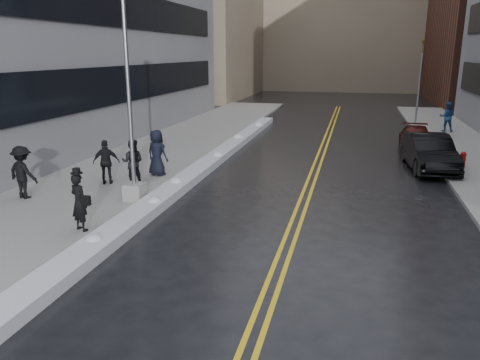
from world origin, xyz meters
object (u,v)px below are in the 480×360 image
Objects in this scene: pedestrian_b at (133,162)px; car_maroon at (416,138)px; traffic_signal at (420,78)px; lamppost at (131,133)px; fire_hydrant at (463,159)px; pedestrian_fedora at (79,202)px; pedestrian_d at (106,162)px; pedestrian_c at (157,153)px; car_black at (429,152)px; pedestrian_e at (23,172)px; pedestrian_east at (447,117)px.

pedestrian_b is 15.97m from car_maroon.
lamppost is at bearing -118.21° from traffic_signal.
pedestrian_b is at bearing -135.23° from car_maroon.
pedestrian_fedora reaches higher than fire_hydrant.
pedestrian_b is at bearing 168.56° from pedestrian_d.
car_black is (11.41, 4.39, -0.31)m from pedestrian_c.
fire_hydrant is at bearing -139.78° from pedestrian_e.
car_maroon is at bearing 68.58° from pedestrian_east.
traffic_signal is 3.41× the size of pedestrian_d.
traffic_signal is 9.79m from car_maroon.
lamppost is 3.02m from pedestrian_d.
pedestrian_east is at bearing 84.57° from fire_hydrant.
pedestrian_east is at bearing -154.98° from pedestrian_d.
pedestrian_e reaches higher than pedestrian_d.
car_black is at bearing -143.01° from pedestrian_c.
pedestrian_fedora is at bearing 109.35° from pedestrian_c.
lamppost is at bearing -157.70° from pedestrian_e.
fire_hydrant is 0.41× the size of pedestrian_d.
pedestrian_d is 0.42× the size of car_maroon.
pedestrian_east is (14.28, 16.66, 0.06)m from pedestrian_b.
pedestrian_e is 25.87m from pedestrian_east.
pedestrian_fedora is at bearing 87.83° from pedestrian_d.
pedestrian_fedora reaches higher than car_black.
pedestrian_c reaches higher than car_maroon.
car_maroon is at bearing -149.88° from pedestrian_b.
pedestrian_e is (-15.74, -22.72, -2.30)m from traffic_signal.
pedestrian_e is at bearing -169.69° from lamppost.
lamppost is 13.43m from car_black.
pedestrian_east is (17.24, 19.28, 0.02)m from pedestrian_e.
pedestrian_c is at bearing 49.06° from pedestrian_east.
fire_hydrant is 4.91m from car_maroon.
traffic_signal is 1.22× the size of car_black.
car_maroon is at bearing -162.15° from pedestrian_d.
fire_hydrant is 0.12× the size of traffic_signal.
traffic_signal is at bearing -146.97° from pedestrian_d.
car_maroon is at bearing 107.80° from fire_hydrant.
traffic_signal is 3.33× the size of pedestrian_b.
lamppost is at bearing -73.08° from pedestrian_fedora.
pedestrian_c is (-12.91, -4.59, 0.57)m from fire_hydrant.
pedestrian_e is 0.45× the size of car_maroon.
traffic_signal is at bearing -64.75° from pedestrian_east.
pedestrian_fedora is 5.02m from pedestrian_b.
pedestrian_c is 0.46× the size of car_maroon.
lamppost is 16.76m from car_maroon.
pedestrian_d is at bearing -156.20° from fire_hydrant.
pedestrian_fedora is at bearing 59.59° from pedestrian_east.
fire_hydrant is 0.41× the size of pedestrian_b.
pedestrian_east reaches higher than car_black.
pedestrian_c is (-12.41, -18.59, -2.28)m from traffic_signal.
fire_hydrant is 0.38× the size of pedestrian_c.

